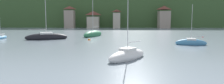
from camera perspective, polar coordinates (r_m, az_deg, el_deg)
name	(u,v)px	position (r m, az deg, el deg)	size (l,w,h in m)	color
wooded_hillside	(104,14)	(129.09, -2.45, 8.02)	(352.00, 52.41, 36.19)	#38562D
shore_building_west	(70,17)	(95.71, -12.06, 6.92)	(4.65, 4.30, 10.27)	gray
shore_building_westcentral	(93,20)	(94.36, -5.40, 6.37)	(5.67, 5.71, 7.99)	#BCB29E
shore_building_central	(117,19)	(93.52, 1.34, 6.62)	(3.48, 5.48, 8.73)	#BCB29E
shore_building_eastcentral	(164,17)	(96.10, 14.69, 6.87)	(5.23, 5.88, 10.36)	gray
sailboat_mid_0	(128,56)	(20.24, 4.48, -3.92)	(4.89, 5.74, 9.07)	white
sailboat_far_1	(47,37)	(42.32, -18.29, 1.34)	(8.62, 5.11, 10.96)	black
sailboat_far_3	(93,34)	(47.66, -5.48, 2.17)	(4.94, 8.74, 11.72)	#2D754C
sailboat_mid_4	(191,43)	(33.73, 21.72, -0.23)	(4.91, 2.13, 6.72)	teal
sailboat_far_10	(1,37)	(47.79, -29.30, 1.14)	(1.94, 4.47, 4.87)	teal
mooring_buoy_near	(203,37)	(49.45, 24.60, 1.24)	(0.39, 0.39, 0.39)	red
mooring_buoy_far	(89,40)	(38.80, -6.60, 0.51)	(0.59, 0.59, 0.59)	orange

